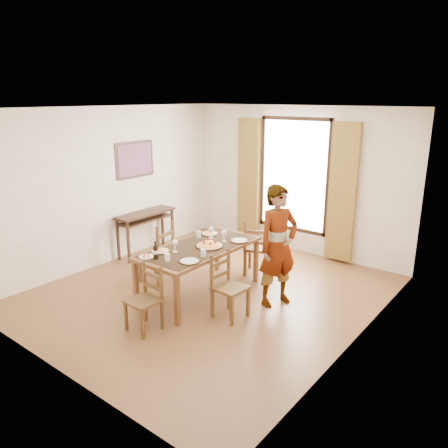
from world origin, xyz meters
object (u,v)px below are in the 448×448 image
Objects in this scene: console_table at (146,218)px; pasta_platter at (210,244)px; dining_table at (200,250)px; man at (278,246)px.

pasta_platter is at bearing -17.19° from console_table.
man is (1.05, 0.45, 0.17)m from dining_table.
console_table is at bearing 106.79° from man.
console_table is 3.00× the size of pasta_platter.
dining_table is at bearing -20.14° from console_table.
dining_table is at bearing 135.27° from man.
dining_table is 1.15m from man.
pasta_platter is at bearing 134.43° from man.
console_table is 2.08m from dining_table.
console_table is 2.18m from pasta_platter.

